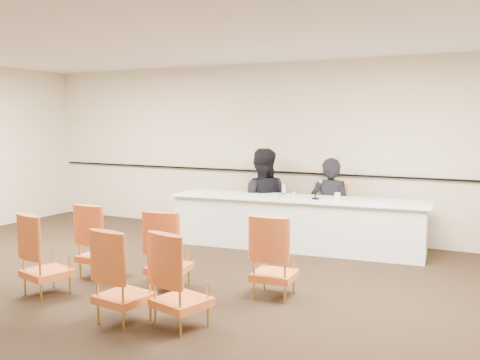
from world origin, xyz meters
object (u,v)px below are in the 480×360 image
coffee_cup (337,197)px  aud_chair_back_left (46,254)px  panelist_second (262,205)px  water_bottle (284,191)px  microphone (316,190)px  panelist_main_chair (330,214)px  aud_chair_back_mid (124,275)px  aud_chair_front_left (100,240)px  aud_chair_front_mid (169,249)px  drinking_glass (294,195)px  panelist_main (330,213)px  panel_table (297,223)px  aud_chair_back_right (181,279)px  panelist_second_chair (262,210)px  aud_chair_front_right (274,256)px

coffee_cup → aud_chair_back_left: bearing=-126.2°
panelist_second → aud_chair_back_left: bearing=56.7°
panelist_second → water_bottle: (0.65, -0.58, 0.36)m
microphone → panelist_main_chair: bearing=94.0°
panelist_second → aud_chair_back_mid: bearing=75.8°
aud_chair_front_left → aud_chair_front_mid: bearing=-0.4°
water_bottle → drinking_glass: 0.17m
panelist_main_chair → aud_chair_front_left: size_ratio=1.00×
panelist_main → panelist_second: panelist_second is taller
panel_table → aud_chair_back_right: 3.56m
aud_chair_back_mid → aud_chair_back_right: size_ratio=1.00×
panelist_second → microphone: 1.32m
panel_table → aud_chair_back_right: size_ratio=4.19×
aud_chair_back_left → aud_chair_back_mid: 1.38m
panelist_main_chair → panelist_second_chair: bearing=180.0°
panelist_second_chair → aud_chair_back_right: same height
panelist_main → aud_chair_back_left: panelist_main is taller
water_bottle → aud_chair_front_left: (-1.50, -2.51, -0.43)m
panelist_main → aud_chair_back_left: (-2.10, -4.04, -0.02)m
coffee_cup → aud_chair_back_left: aud_chair_back_left is taller
aud_chair_back_mid → panelist_second: bearing=103.8°
aud_chair_front_mid → aud_chair_front_right: 1.28m
panelist_second_chair → aud_chair_front_mid: bearing=-91.7°
panelist_second → water_bottle: panelist_second is taller
aud_chair_front_left → panelist_main_chair: bearing=58.2°
panelist_main → aud_chair_front_left: size_ratio=1.92×
aud_chair_back_left → panel_table: bearing=76.6°
panelist_second_chair → coffee_cup: bearing=-27.5°
microphone → aud_chair_back_left: microphone is taller
panelist_main → aud_chair_front_left: 3.80m
panelist_main → panelist_second_chair: (-1.18, -0.12, -0.02)m
aud_chair_front_left → aud_chair_front_mid: size_ratio=1.00×
panel_table → panelist_main_chair: 0.71m
aud_chair_back_left → aud_chair_front_mid: bearing=49.5°
panelist_second_chair → aud_chair_back_mid: size_ratio=1.00×
microphone → aud_chair_front_mid: size_ratio=0.31×
microphone → aud_chair_front_left: 3.29m
microphone → drinking_glass: bearing=-164.7°
aud_chair_front_left → aud_chair_back_left: bearing=-93.3°
panelist_main_chair → aud_chair_back_right: (-0.17, -4.18, 0.00)m
coffee_cup → panelist_main: bearing=114.5°
panelist_main → microphone: panelist_main is taller
panelist_main_chair → aud_chair_front_right: (0.27, -2.93, 0.00)m
panel_table → panelist_second_chair: (-0.84, 0.50, 0.08)m
panel_table → drinking_glass: 0.46m
microphone → panel_table: bearing=-177.3°
aud_chair_front_mid → aud_chair_back_left: 1.39m
panel_table → panelist_second: size_ratio=2.03×
aud_chair_front_right → aud_chair_front_mid: bearing=-172.2°
coffee_cup → drinking_glass: bearing=177.5°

